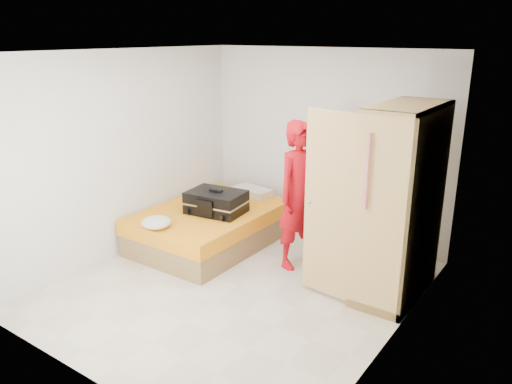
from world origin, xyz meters
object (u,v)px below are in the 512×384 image
Objects in this scene: bed at (210,226)px; round_cushion at (156,222)px; person at (300,195)px; wardrobe at (395,208)px; suitcase at (216,202)px.

round_cushion is at bearing -96.45° from bed.
person reaches higher than bed.
wardrobe is 2.38m from suitcase.
person is (-1.18, 0.04, -0.09)m from wardrobe.
wardrobe is (2.50, 0.10, 0.75)m from bed.
person is 2.25× the size of suitcase.
person is 4.96× the size of round_cushion.
wardrobe is 2.81m from round_cushion.
bed is at bearing 114.41° from person.
bed is 0.96× the size of wardrobe.
person is 1.78m from round_cushion.
wardrobe is at bearing -4.28° from suitcase.
wardrobe is 1.16× the size of person.
wardrobe is at bearing 2.34° from bed.
person is 1.21m from suitcase.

